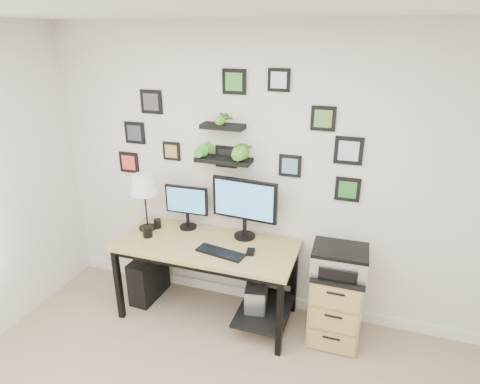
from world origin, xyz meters
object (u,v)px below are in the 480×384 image
at_px(pc_tower_black, 149,277).
at_px(pc_tower_grey, 257,300).
at_px(monitor_left, 187,204).
at_px(monitor_right, 244,204).
at_px(mug, 148,232).
at_px(table_lamp, 144,186).
at_px(desk, 212,255).
at_px(file_cabinet, 336,302).
at_px(printer, 340,260).

bearing_deg(pc_tower_black, pc_tower_grey, 3.34).
distance_m(monitor_left, monitor_right, 0.58).
height_order(monitor_left, mug, monitor_left).
distance_m(table_lamp, pc_tower_black, 0.96).
bearing_deg(desk, table_lamp, 174.25).
height_order(mug, file_cabinet, mug).
bearing_deg(pc_tower_black, desk, 0.54).
height_order(table_lamp, pc_tower_black, table_lamp).
bearing_deg(printer, monitor_right, 169.55).
height_order(monitor_left, monitor_right, monitor_right).
bearing_deg(monitor_right, file_cabinet, -8.49).
bearing_deg(pc_tower_grey, mug, -173.73).
xyz_separation_m(monitor_left, pc_tower_black, (-0.38, -0.17, -0.78)).
bearing_deg(printer, desk, -178.51).
relative_size(pc_tower_grey, printer, 0.97).
bearing_deg(monitor_left, printer, -6.76).
height_order(table_lamp, pc_tower_grey, table_lamp).
distance_m(monitor_left, pc_tower_black, 0.88).
relative_size(monitor_left, mug, 4.35).
xyz_separation_m(desk, table_lamp, (-0.68, 0.07, 0.56)).
distance_m(monitor_right, printer, 0.93).
xyz_separation_m(table_lamp, pc_tower_grey, (1.10, -0.03, -0.98)).
bearing_deg(desk, pc_tower_black, 177.23).
distance_m(table_lamp, pc_tower_grey, 1.48).
relative_size(monitor_left, pc_tower_black, 0.95).
xyz_separation_m(monitor_left, mug, (-0.27, -0.28, -0.20)).
bearing_deg(pc_tower_black, monitor_left, 26.84).
relative_size(monitor_left, table_lamp, 0.78).
distance_m(pc_tower_black, file_cabinet, 1.83).
xyz_separation_m(monitor_left, printer, (1.44, -0.17, -0.23)).
xyz_separation_m(mug, pc_tower_black, (-0.11, 0.11, -0.58)).
xyz_separation_m(mug, file_cabinet, (1.72, 0.14, -0.46)).
distance_m(monitor_left, pc_tower_grey, 1.10).
height_order(desk, printer, printer).
bearing_deg(monitor_left, pc_tower_black, -156.47).
height_order(monitor_left, file_cabinet, monitor_left).
xyz_separation_m(file_cabinet, printer, (-0.01, -0.03, 0.44)).
xyz_separation_m(monitor_right, file_cabinet, (0.87, -0.13, -0.75)).
distance_m(mug, pc_tower_black, 0.60).
height_order(monitor_right, file_cabinet, monitor_right).
xyz_separation_m(desk, file_cabinet, (1.12, 0.06, -0.29)).
height_order(monitor_right, pc_tower_grey, monitor_right).
relative_size(monitor_right, printer, 1.34).
relative_size(table_lamp, pc_tower_grey, 1.24).
bearing_deg(monitor_right, desk, -142.72).
relative_size(table_lamp, file_cabinet, 0.81).
relative_size(mug, pc_tower_grey, 0.22).
bearing_deg(mug, desk, 7.37).
height_order(monitor_left, table_lamp, table_lamp).
bearing_deg(table_lamp, pc_tower_grey, -1.78).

